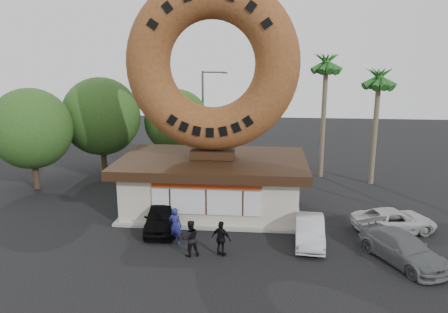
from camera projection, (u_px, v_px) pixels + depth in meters
name	position (u px, v px, depth m)	size (l,w,h in m)	color
ground	(198.00, 253.00, 21.26)	(90.00, 90.00, 0.00)	black
donut_shop	(213.00, 182.00, 26.64)	(11.20, 7.20, 3.80)	beige
giant_donut	(212.00, 64.00, 24.98)	(10.04, 10.04, 2.56)	brown
tree_west	(101.00, 116.00, 33.61)	(6.00, 6.00, 7.65)	#473321
tree_mid	(177.00, 121.00, 35.19)	(5.20, 5.20, 6.63)	#473321
tree_far	(31.00, 129.00, 30.14)	(5.60, 5.60, 7.14)	#473321
palm_near	(326.00, 67.00, 32.14)	(2.60, 2.60, 9.75)	#726651
palm_far	(379.00, 81.00, 30.58)	(2.60, 2.60, 8.75)	#726651
street_lamp	(205.00, 114.00, 35.85)	(2.11, 0.20, 8.00)	#59595E
person_left	(175.00, 226.00, 22.08)	(0.70, 0.46, 1.91)	navy
person_center	(190.00, 238.00, 20.75)	(0.87, 0.68, 1.79)	black
person_right	(221.00, 239.00, 20.76)	(1.02, 0.42, 1.74)	black
car_black	(161.00, 217.00, 23.90)	(1.70, 4.24, 1.44)	black
car_silver	(310.00, 231.00, 22.21)	(1.40, 4.03, 1.33)	#B6B6BC
car_grey	(402.00, 248.00, 20.20)	(1.89, 4.65, 1.35)	slate
car_white	(394.00, 220.00, 23.66)	(2.06, 4.46, 1.24)	#BCBCBC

